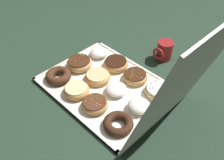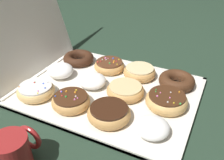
% 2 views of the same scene
% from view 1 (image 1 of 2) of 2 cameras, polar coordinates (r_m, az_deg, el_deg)
% --- Properties ---
extents(ground_plane, '(3.00, 3.00, 0.00)m').
position_cam_1_polar(ground_plane, '(1.13, -1.23, -1.66)').
color(ground_plane, '#233828').
extents(donut_box, '(0.42, 0.54, 0.01)m').
position_cam_1_polar(donut_box, '(1.13, -1.23, -1.46)').
color(donut_box, silver).
rests_on(donut_box, ground).
extents(box_lid_open, '(0.42, 0.15, 0.51)m').
position_cam_1_polar(box_lid_open, '(0.81, 15.94, -0.80)').
color(box_lid_open, silver).
rests_on(box_lid_open, ground).
extents(powdered_filled_donut_0, '(0.09, 0.09, 0.04)m').
position_cam_1_polar(powdered_filled_donut_0, '(1.28, -2.96, 6.19)').
color(powdered_filled_donut_0, white).
rests_on(powdered_filled_donut_0, donut_box).
extents(sprinkle_donut_1, '(0.12, 0.12, 0.04)m').
position_cam_1_polar(sprinkle_donut_1, '(1.22, -7.26, 3.79)').
color(sprinkle_donut_1, tan).
rests_on(sprinkle_donut_1, donut_box).
extents(chocolate_cake_ring_donut_2, '(0.12, 0.12, 0.04)m').
position_cam_1_polar(chocolate_cake_ring_donut_2, '(1.17, -11.94, 0.94)').
color(chocolate_cake_ring_donut_2, '#472816').
rests_on(chocolate_cake_ring_donut_2, donut_box).
extents(chocolate_frosted_donut_3, '(0.12, 0.12, 0.04)m').
position_cam_1_polar(chocolate_frosted_donut_3, '(1.21, 0.88, 3.71)').
color(chocolate_frosted_donut_3, tan).
rests_on(chocolate_frosted_donut_3, donut_box).
extents(glazed_ring_donut_4, '(0.12, 0.12, 0.03)m').
position_cam_1_polar(glazed_ring_donut_4, '(1.15, -3.10, 0.86)').
color(glazed_ring_donut_4, tan).
rests_on(glazed_ring_donut_4, donut_box).
extents(glazed_ring_donut_5, '(0.11, 0.11, 0.04)m').
position_cam_1_polar(glazed_ring_donut_5, '(1.09, -8.01, -2.25)').
color(glazed_ring_donut_5, tan).
rests_on(glazed_ring_donut_5, donut_box).
extents(sprinkle_donut_6, '(0.11, 0.11, 0.04)m').
position_cam_1_polar(sprinkle_donut_6, '(1.15, 5.22, 0.80)').
color(sprinkle_donut_6, tan).
rests_on(sprinkle_donut_6, donut_box).
extents(powdered_filled_donut_7, '(0.09, 0.09, 0.04)m').
position_cam_1_polar(powdered_filled_donut_7, '(1.08, 1.01, -2.05)').
color(powdered_filled_donut_7, white).
rests_on(powdered_filled_donut_7, donut_box).
extents(sprinkle_donut_8, '(0.11, 0.11, 0.04)m').
position_cam_1_polar(sprinkle_donut_8, '(1.03, -3.83, -5.43)').
color(sprinkle_donut_8, tan).
rests_on(sprinkle_donut_8, donut_box).
extents(sprinkle_donut_9, '(0.12, 0.12, 0.04)m').
position_cam_1_polar(sprinkle_donut_9, '(1.10, 10.30, -2.29)').
color(sprinkle_donut_9, '#E5B770').
rests_on(sprinkle_donut_9, donut_box).
extents(powdered_filled_donut_10, '(0.09, 0.09, 0.05)m').
position_cam_1_polar(powdered_filled_donut_10, '(1.02, 6.00, -5.75)').
color(powdered_filled_donut_10, white).
rests_on(powdered_filled_donut_10, donut_box).
extents(chocolate_cake_ring_donut_11, '(0.12, 0.12, 0.03)m').
position_cam_1_polar(chocolate_cake_ring_donut_11, '(0.97, 1.41, -9.76)').
color(chocolate_cake_ring_donut_11, '#381E11').
rests_on(chocolate_cake_ring_donut_11, donut_box).
extents(coffee_mug, '(0.10, 0.08, 0.09)m').
position_cam_1_polar(coffee_mug, '(1.29, 11.66, 6.59)').
color(coffee_mug, maroon).
rests_on(coffee_mug, ground).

